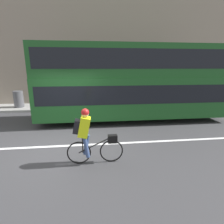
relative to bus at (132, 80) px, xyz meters
name	(u,v)px	position (x,y,z in m)	size (l,w,h in m)	color
ground_plane	(63,146)	(-3.07, -2.93, -2.04)	(80.00, 80.00, 0.00)	#38383A
road_center_line	(63,146)	(-3.07, -2.94, -2.04)	(50.00, 0.14, 0.01)	silver
sidewalk_curb	(77,106)	(-3.07, 3.12, -1.97)	(60.00, 2.14, 0.15)	gray
building_facade	(75,49)	(-3.07, 4.34, 1.86)	(60.00, 0.30, 7.80)	gray
bus	(132,80)	(0.00, 0.00, 0.00)	(9.18, 2.51, 3.67)	black
cyclist_on_bike	(89,135)	(-2.13, -4.16, -1.18)	(1.58, 0.32, 1.60)	black
trash_bin	(19,99)	(-6.72, 3.01, -1.37)	(0.59, 0.59, 1.05)	#515156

